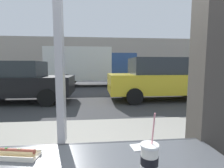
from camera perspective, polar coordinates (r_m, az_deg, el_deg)
The scene contains 10 objects.
ground_plane at distance 9.19m, azimuth -6.97°, elevation -3.04°, with size 60.00×60.00×0.00m, color #38383A.
sidewalk_strip at distance 3.02m, azimuth -10.12°, elevation -21.54°, with size 16.00×2.80×0.14m, color #9E998E.
window_wall at distance 1.21m, azimuth -17.82°, elevation 20.26°, with size 2.71×0.20×2.90m.
building_facade_far at distance 23.16m, azimuth -6.21°, elevation 8.98°, with size 28.00×1.20×5.20m, color #A89E8E.
soda_cup_left at distance 0.89m, azimuth 12.61°, elevation -23.79°, with size 0.09×0.09×0.31m.
hotdog_tray_far at distance 1.18m, azimuth -29.96°, elevation -19.79°, with size 0.27×0.14×0.05m.
napkin_wrapper at distance 1.17m, azimuth 9.70°, elevation -20.37°, with size 0.12×0.09×0.00m, color white.
parked_car_black at distance 7.71m, azimuth -29.39°, elevation 0.77°, with size 4.19×1.94×1.65m.
parked_car_yellow at distance 7.61m, azimuth 16.53°, elevation 1.74°, with size 4.70×2.07×1.80m.
box_truck at distance 12.44m, azimuth -7.46°, elevation 6.40°, with size 6.26×2.44×2.75m.
Camera 1 is at (0.24, -1.06, 1.47)m, focal length 26.83 mm.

